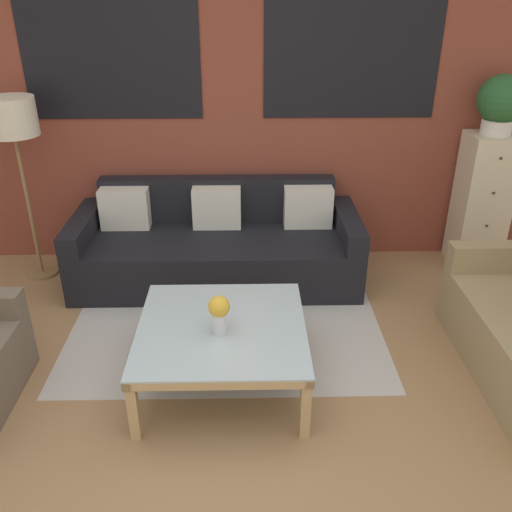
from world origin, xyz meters
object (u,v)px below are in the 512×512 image
couch_dark (217,247)px  flower_vase (219,312)px  potted_plant (501,102)px  drawer_cabinet (481,202)px  coffee_table (222,334)px  floor_lamp (12,125)px

couch_dark → flower_vase: (0.08, -1.45, 0.28)m
potted_plant → flower_vase: potted_plant is taller
potted_plant → drawer_cabinet: bearing=-90.0°
coffee_table → floor_lamp: 2.37m
flower_vase → couch_dark: bearing=93.3°
coffee_table → drawer_cabinet: (2.17, 1.60, 0.22)m
floor_lamp → flower_vase: size_ratio=6.06×
potted_plant → flower_vase: (-2.17, -1.67, -0.85)m
drawer_cabinet → potted_plant: bearing=90.0°
couch_dark → floor_lamp: bearing=176.8°
floor_lamp → flower_vase: bearing=-43.6°
couch_dark → drawer_cabinet: (2.26, 0.23, 0.30)m
potted_plant → floor_lamp: bearing=-177.9°
floor_lamp → couch_dark: bearing=-3.2°
coffee_table → drawer_cabinet: 2.70m
flower_vase → floor_lamp: bearing=136.4°
coffee_table → drawer_cabinet: drawer_cabinet is taller
coffee_table → couch_dark: bearing=93.8°
floor_lamp → potted_plant: 3.79m
couch_dark → flower_vase: size_ratio=9.38×
drawer_cabinet → flower_vase: drawer_cabinet is taller
couch_dark → flower_vase: 1.48m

